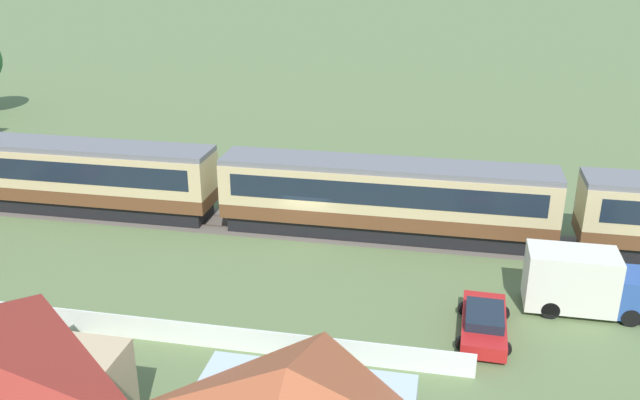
% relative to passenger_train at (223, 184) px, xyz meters
% --- Properties ---
extents(ground_plane, '(600.00, 600.00, 0.00)m').
position_rel_passenger_train_xyz_m(ground_plane, '(5.12, -1.00, -2.33)').
color(ground_plane, '#607547').
extents(passenger_train, '(75.48, 3.00, 4.21)m').
position_rel_passenger_train_xyz_m(passenger_train, '(0.00, 0.00, 0.00)').
color(passenger_train, brown).
rests_on(passenger_train, ground_plane).
extents(railway_track, '(141.88, 3.60, 0.04)m').
position_rel_passenger_train_xyz_m(railway_track, '(-2.97, 0.00, -2.32)').
color(railway_track, '#665B51').
rests_on(railway_track, ground_plane).
extents(parked_car_red_2, '(2.29, 4.51, 1.18)m').
position_rel_passenger_train_xyz_m(parked_car_red_2, '(14.40, -9.22, -1.76)').
color(parked_car_red_2, red).
rests_on(parked_car_red_2, ground_plane).
extents(delivery_truck_blue, '(5.49, 2.12, 2.81)m').
position_rel_passenger_train_xyz_m(delivery_truck_blue, '(18.70, -6.38, -0.93)').
color(delivery_truck_blue, '#2D519E').
rests_on(delivery_truck_blue, ground_plane).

